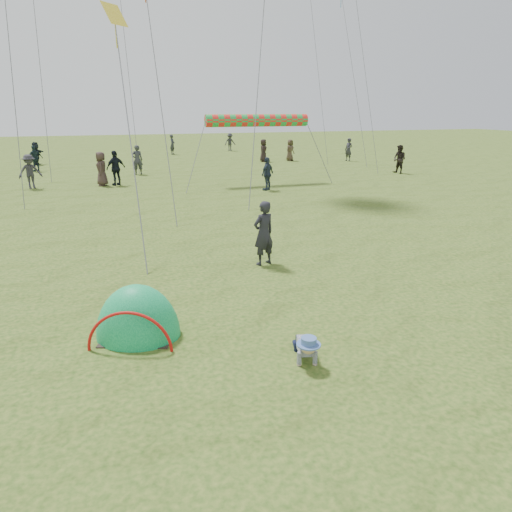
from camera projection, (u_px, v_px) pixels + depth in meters
name	position (u px, v px, depth m)	size (l,w,h in m)	color
ground	(277.00, 360.00, 7.32)	(140.00, 140.00, 0.00)	#1E4011
crawling_toddler	(306.00, 346.00, 7.22)	(0.48, 0.69, 0.53)	black
popup_tent	(139.00, 335.00, 8.12)	(1.48, 1.21, 1.91)	#027E3F
standing_adult	(264.00, 233.00, 11.59)	(0.61, 0.40, 1.66)	black
crowd_person_0	(349.00, 150.00, 35.00)	(0.62, 0.41, 1.71)	#2C2B33
crowd_person_2	(35.00, 159.00, 29.12)	(0.96, 0.40, 1.64)	#1C2C34
crowd_person_4	(101.00, 169.00, 23.67)	(0.85, 0.56, 1.75)	#3D2D29
crowd_person_6	(172.00, 144.00, 40.12)	(0.62, 0.41, 1.71)	#2C2E35
crowd_person_7	(399.00, 159.00, 28.24)	(0.84, 0.65, 1.73)	black
crowd_person_8	(267.00, 174.00, 22.36)	(0.94, 0.39, 1.61)	#283445
crowd_person_9	(230.00, 142.00, 43.53)	(1.05, 0.61, 1.63)	#2C2C30
crowd_person_10	(263.00, 150.00, 34.53)	(0.82, 0.53, 1.67)	black
crowd_person_11	(36.00, 153.00, 32.62)	(1.50, 0.48, 1.61)	black
crowd_person_12	(137.00, 160.00, 27.77)	(0.64, 0.42, 1.76)	#2F3137
crowd_person_14	(116.00, 168.00, 23.76)	(1.05, 0.44, 1.80)	black
crowd_person_15	(30.00, 172.00, 22.83)	(1.10, 0.63, 1.70)	#2F2E35
crowd_person_16	(290.00, 150.00, 35.13)	(0.79, 0.51, 1.61)	#443728
rainbow_tube_kite	(257.00, 120.00, 23.90)	(0.64, 0.64, 5.54)	red
diamond_kite_8	(114.00, 14.00, 13.61)	(0.75, 0.75, 0.00)	yellow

